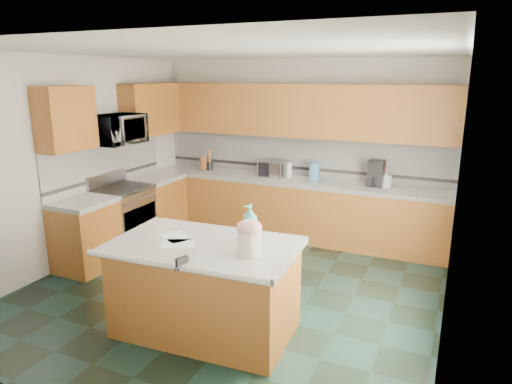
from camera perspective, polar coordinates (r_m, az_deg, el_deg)
The scene contains 52 objects.
floor at distance 5.52m, azimuth -2.99°, elevation -12.00°, with size 4.60×4.60×0.00m, color black.
ceiling at distance 4.95m, azimuth -3.41°, elevation 17.22°, with size 4.60×4.60×0.00m, color white.
wall_back at distance 7.17m, azimuth 5.48°, elevation 5.50°, with size 4.60×0.04×2.70m, color silver.
wall_front at distance 3.28m, azimuth -22.43°, elevation -6.46°, with size 4.60×0.04×2.70m, color silver.
wall_left at distance 6.46m, azimuth -21.77°, elevation 3.54°, with size 0.04×4.60×2.70m, color silver.
wall_right at distance 4.51m, azimuth 23.91°, elevation -1.04°, with size 0.04×4.60×2.70m, color silver.
back_base_cab at distance 7.08m, azimuth 4.45°, elevation -2.24°, with size 4.60×0.60×0.86m, color #5D320E.
back_countertop at distance 6.96m, azimuth 4.52°, elevation 1.39°, with size 4.60×0.64×0.06m, color white.
back_upper_cab at distance 6.93m, azimuth 5.08°, elevation 10.11°, with size 4.60×0.33×0.78m, color #5D320E.
back_backsplash at distance 7.16m, azimuth 5.37°, elevation 4.55°, with size 4.60×0.02×0.63m, color silver.
back_accent_band at distance 7.19m, azimuth 5.32°, elevation 3.01°, with size 4.60×0.01×0.05m, color black.
left_base_cab_rear at distance 7.40m, azimuth -12.22°, elevation -1.79°, with size 0.60×0.82×0.86m, color #5D320E.
left_counter_rear at distance 7.29m, azimuth -12.42°, elevation 1.69°, with size 0.64×0.82×0.06m, color white.
left_base_cab_front at distance 6.31m, azimuth -20.52°, elevation -5.27°, with size 0.60×0.72×0.86m, color #5D320E.
left_counter_front at distance 6.17m, azimuth -20.89°, elevation -1.24°, with size 0.64×0.72×0.06m, color white.
left_backsplash at distance 6.85m, azimuth -18.21°, elevation 3.43°, with size 0.02×2.30×0.63m, color silver.
left_accent_band at distance 6.88m, azimuth -18.04°, elevation 1.84°, with size 0.01×2.30×0.05m, color black.
left_upper_cab_rear at distance 7.32m, azimuth -13.09°, elevation 10.03°, with size 0.33×1.09×0.78m, color #5D320E.
left_upper_cab_front at distance 6.09m, azimuth -22.69°, elevation 8.47°, with size 0.33×0.72×0.78m, color #5D320E.
range_body at distance 6.81m, azimuth -16.17°, elevation -3.38°, with size 0.60×0.76×0.88m, color #B7B7BC.
range_oven_door at distance 6.64m, azimuth -14.24°, elevation -4.06°, with size 0.02×0.68×0.55m, color black.
range_cooktop at distance 6.69m, azimuth -16.45°, elevation 0.38°, with size 0.62×0.78×0.04m, color black.
range_handle at distance 6.52m, azimuth -14.24°, elevation -0.92°, with size 0.02×0.02×0.66m, color #B7B7BC.
range_backguard at distance 6.83m, azimuth -18.18°, elevation 1.57°, with size 0.06×0.76×0.18m, color #B7B7BC.
microwave at distance 6.54m, azimuth -16.97°, elevation 7.47°, with size 0.73×0.50×0.41m, color #B7B7BC.
island_base at distance 4.55m, azimuth -6.32°, elevation -12.11°, with size 1.65×0.94×0.86m, color #5D320E.
island_top at distance 4.37m, azimuth -6.49°, elevation -6.71°, with size 1.75×1.04×0.06m, color white.
island_bullnose at distance 3.96m, azimuth -10.40°, elevation -9.13°, with size 0.06×0.06×1.75m, color white.
treat_jar at distance 4.03m, azimuth -0.87°, elevation -6.37°, with size 0.21×0.21×0.22m, color beige.
treat_jar_lid at distance 3.98m, azimuth -0.87°, elevation -4.46°, with size 0.23×0.23×0.14m, color pink.
treat_jar_knob at distance 3.96m, azimuth -0.88°, elevation -3.80°, with size 0.03×0.03×0.07m, color tan.
treat_jar_knob_end_l at distance 3.98m, azimuth -1.36°, elevation -3.73°, with size 0.04×0.04×0.04m, color tan.
treat_jar_knob_end_r at distance 3.95m, azimuth -0.39°, elevation -3.87°, with size 0.04×0.04×0.04m, color tan.
soap_bottle_island at distance 4.24m, azimuth -0.73°, elevation -4.07°, with size 0.15×0.15×0.39m, color #3FBA97.
paper_sheet_a at distance 4.37m, azimuth -9.70°, elevation -6.37°, with size 0.32×0.24×0.00m, color white.
paper_sheet_b at distance 4.55m, azimuth -9.87°, elevation -5.52°, with size 0.32×0.24×0.00m, color white.
clamp_body at distance 3.92m, azimuth -9.23°, elevation -8.73°, with size 0.03×0.11×0.10m, color black.
clamp_handle at distance 3.88m, azimuth -9.77°, elevation -9.35°, with size 0.02×0.02×0.08m, color black.
knife_block at distance 7.64m, azimuth -6.54°, elevation 3.62°, with size 0.12×0.10×0.23m, color #472814.
utensil_crock at distance 7.63m, azimuth -5.81°, elevation 3.27°, with size 0.11×0.11×0.14m, color black.
utensil_bundle at distance 7.60m, azimuth -5.84°, elevation 4.51°, with size 0.06×0.06×0.20m, color #472814.
toaster_oven at distance 7.08m, azimuth 2.26°, elevation 2.95°, with size 0.44×0.30×0.25m, color #B7B7BC.
toaster_oven_door at distance 6.96m, azimuth 1.82°, elevation 2.74°, with size 0.40×0.01×0.21m, color black.
paper_towel at distance 7.05m, azimuth 4.08°, elevation 2.79°, with size 0.10×0.10×0.23m, color white.
paper_towel_base at distance 7.08m, azimuth 4.06°, elevation 1.92°, with size 0.16×0.16×0.01m, color #B7B7BC.
water_jug at distance 6.88m, azimuth 7.30°, elevation 2.53°, with size 0.16×0.16×0.26m, color teal.
water_jug_neck at distance 6.85m, azimuth 7.34°, elevation 3.75°, with size 0.07×0.07×0.04m, color teal.
coffee_maker at distance 6.68m, azimuth 14.81°, elevation 2.26°, with size 0.21×0.24×0.36m, color black.
coffee_carafe at distance 6.65m, azimuth 14.67°, elevation 1.27°, with size 0.15×0.15×0.15m, color black.
soap_bottle_back at distance 6.64m, azimuth 15.90°, elevation 1.65°, with size 0.12×0.12×0.26m, color white.
soap_back_cap at distance 6.62m, azimuth 15.99°, elevation 2.87°, with size 0.02×0.02×0.03m, color red.
window_light_proxy at distance 4.28m, azimuth 23.65°, elevation 0.28°, with size 0.02×1.40×1.10m, color white.
Camera 1 is at (2.30, -4.38, 2.46)m, focal length 32.00 mm.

